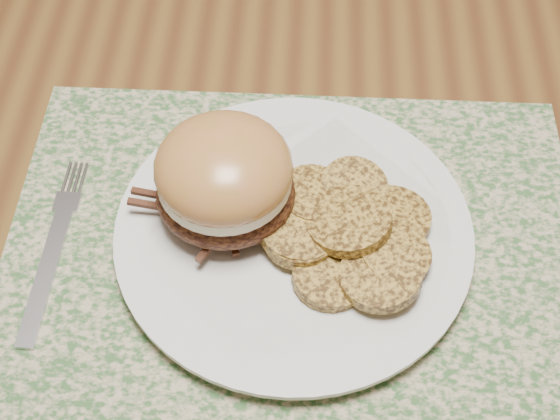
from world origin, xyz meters
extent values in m
plane|color=#51331B|center=(0.00, 0.00, 0.00)|extent=(3.50, 3.50, 0.00)
cube|color=brown|center=(0.00, 0.00, 0.73)|extent=(1.50, 0.90, 0.04)
cube|color=#365F31|center=(0.11, -0.26, 0.75)|extent=(0.45, 0.33, 0.00)
cylinder|color=silver|center=(0.11, -0.25, 0.76)|extent=(0.26, 0.26, 0.02)
ellipsoid|color=black|center=(0.06, -0.23, 0.79)|extent=(0.11, 0.10, 0.04)
cylinder|color=beige|center=(0.06, -0.23, 0.81)|extent=(0.10, 0.10, 0.01)
ellipsoid|color=#A46736|center=(0.06, -0.23, 0.82)|extent=(0.11, 0.11, 0.06)
cylinder|color=#A88231|center=(0.12, -0.22, 0.77)|extent=(0.06, 0.06, 0.01)
cylinder|color=#A88231|center=(0.16, -0.21, 0.78)|extent=(0.08, 0.08, 0.02)
cylinder|color=#A88231|center=(0.18, -0.24, 0.77)|extent=(0.08, 0.08, 0.02)
cylinder|color=#A88231|center=(0.11, -0.26, 0.78)|extent=(0.07, 0.07, 0.02)
cylinder|color=#A88231|center=(0.15, -0.25, 0.79)|extent=(0.08, 0.08, 0.03)
cylinder|color=#A88231|center=(0.19, -0.28, 0.78)|extent=(0.07, 0.07, 0.02)
cylinder|color=#A88231|center=(0.14, -0.29, 0.77)|extent=(0.08, 0.08, 0.02)
cylinder|color=#A88231|center=(0.17, -0.29, 0.78)|extent=(0.08, 0.08, 0.02)
cylinder|color=#A88231|center=(0.11, -0.26, 0.78)|extent=(0.07, 0.07, 0.02)
cylinder|color=#A88231|center=(0.12, -0.23, 0.78)|extent=(0.07, 0.07, 0.02)
cube|color=silver|center=(-0.08, -0.29, 0.76)|extent=(0.02, 0.12, 0.00)
cube|color=silver|center=(-0.07, -0.22, 0.76)|extent=(0.02, 0.02, 0.00)
camera|label=1|loc=(0.12, -0.59, 1.26)|focal=50.00mm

